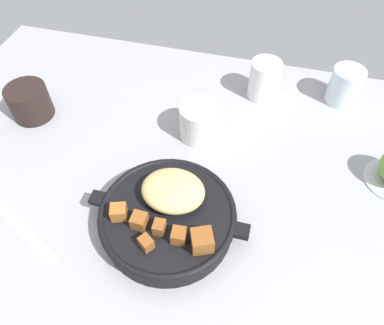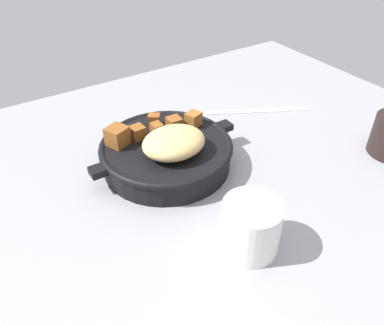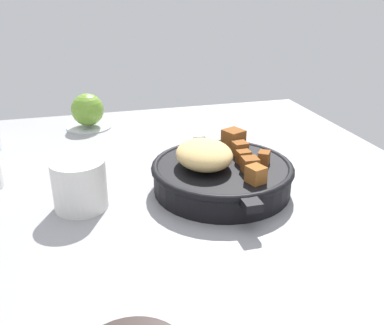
{
  "view_description": "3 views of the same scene",
  "coord_description": "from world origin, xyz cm",
  "px_view_note": "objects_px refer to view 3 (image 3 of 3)",
  "views": [
    {
      "loc": [
        16.18,
        -35.46,
        55.33
      ],
      "look_at": [
        5.87,
        4.47,
        4.14
      ],
      "focal_mm": 34.29,
      "sensor_mm": 36.0,
      "label": 1
    },
    {
      "loc": [
        30.0,
        40.66,
        40.57
      ],
      "look_at": [
        6.01,
        3.52,
        7.38
      ],
      "focal_mm": 36.06,
      "sensor_mm": 36.0,
      "label": 2
    },
    {
      "loc": [
        -52.75,
        13.68,
        31.05
      ],
      "look_at": [
        4.8,
        -1.73,
        5.21
      ],
      "focal_mm": 39.3,
      "sensor_mm": 36.0,
      "label": 3
    }
  ],
  "objects_px": {
    "red_apple": "(88,110)",
    "ceramic_mug_white": "(80,184)",
    "butter_knife": "(346,284)",
    "cast_iron_skillet": "(221,172)"
  },
  "relations": [
    {
      "from": "cast_iron_skillet",
      "to": "butter_knife",
      "type": "xyz_separation_m",
      "value": [
        -0.26,
        -0.06,
        -0.03
      ]
    },
    {
      "from": "ceramic_mug_white",
      "to": "red_apple",
      "type": "bearing_deg",
      "value": -3.9
    },
    {
      "from": "red_apple",
      "to": "ceramic_mug_white",
      "type": "bearing_deg",
      "value": 176.1
    },
    {
      "from": "red_apple",
      "to": "ceramic_mug_white",
      "type": "height_order",
      "value": "red_apple"
    },
    {
      "from": "cast_iron_skillet",
      "to": "butter_knife",
      "type": "bearing_deg",
      "value": -166.65
    },
    {
      "from": "cast_iron_skillet",
      "to": "butter_knife",
      "type": "height_order",
      "value": "cast_iron_skillet"
    },
    {
      "from": "red_apple",
      "to": "butter_knife",
      "type": "relative_size",
      "value": 0.33
    },
    {
      "from": "red_apple",
      "to": "ceramic_mug_white",
      "type": "relative_size",
      "value": 0.92
    },
    {
      "from": "butter_knife",
      "to": "ceramic_mug_white",
      "type": "xyz_separation_m",
      "value": [
        0.26,
        0.28,
        0.04
      ]
    },
    {
      "from": "butter_knife",
      "to": "ceramic_mug_white",
      "type": "distance_m",
      "value": 0.38
    }
  ]
}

